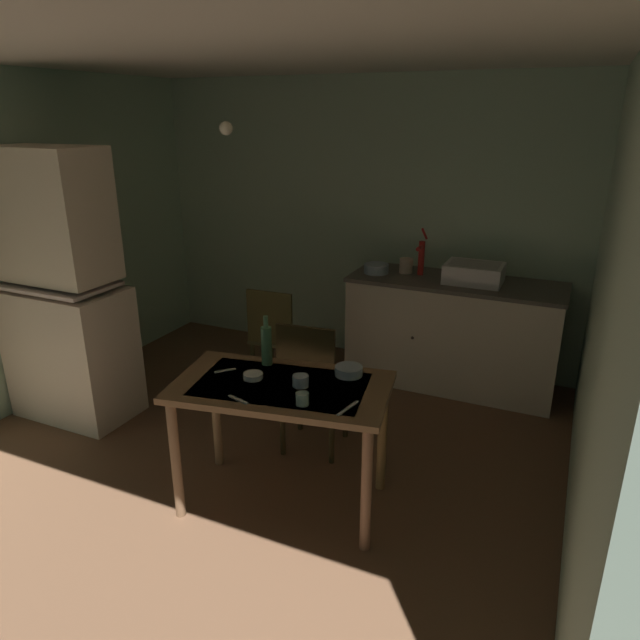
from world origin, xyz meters
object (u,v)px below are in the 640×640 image
(hand_pump, at_px, (421,255))
(glass_bottle, at_px, (267,345))
(chair_far_side, at_px, (311,384))
(hutch_cabinet, at_px, (64,298))
(sink_basin, at_px, (474,273))
(mixing_bowl_counter, at_px, (376,268))
(chair_by_counter, at_px, (277,336))
(dining_table, at_px, (282,402))
(serving_bowl_wide, at_px, (253,376))
(mug_dark, at_px, (301,381))

(hand_pump, relative_size, glass_bottle, 1.30)
(hand_pump, distance_m, chair_far_side, 1.61)
(hutch_cabinet, relative_size, chair_far_side, 2.09)
(sink_basin, distance_m, glass_bottle, 1.98)
(hutch_cabinet, xyz_separation_m, mixing_bowl_counter, (1.80, 1.62, 0.02))
(hand_pump, relative_size, chair_far_side, 0.42)
(hutch_cabinet, bearing_deg, chair_by_counter, 38.68)
(sink_basin, distance_m, mixing_bowl_counter, 0.79)
(dining_table, bearing_deg, hutch_cabinet, 170.76)
(serving_bowl_wide, relative_size, mug_dark, 1.25)
(glass_bottle, bearing_deg, hutch_cabinet, 176.28)
(chair_far_side, relative_size, chair_by_counter, 1.07)
(mug_dark, relative_size, glass_bottle, 0.29)
(sink_basin, bearing_deg, hutch_cabinet, -147.17)
(hand_pump, bearing_deg, glass_bottle, -102.98)
(dining_table, bearing_deg, serving_bowl_wide, -179.74)
(hand_pump, xyz_separation_m, serving_bowl_wide, (-0.40, -2.03, -0.29))
(hutch_cabinet, distance_m, dining_table, 1.97)
(dining_table, bearing_deg, chair_by_counter, 119.78)
(mixing_bowl_counter, bearing_deg, serving_bowl_wide, -91.38)
(hutch_cabinet, relative_size, mug_dark, 22.55)
(dining_table, distance_m, glass_bottle, 0.37)
(serving_bowl_wide, height_order, mug_dark, mug_dark)
(hutch_cabinet, height_order, dining_table, hutch_cabinet)
(hutch_cabinet, distance_m, sink_basin, 3.08)
(hand_pump, height_order, mixing_bowl_counter, hand_pump)
(mixing_bowl_counter, height_order, dining_table, mixing_bowl_counter)
(sink_basin, height_order, chair_by_counter, sink_basin)
(chair_by_counter, bearing_deg, mug_dark, -56.25)
(hutch_cabinet, height_order, mixing_bowl_counter, hutch_cabinet)
(hutch_cabinet, bearing_deg, mixing_bowl_counter, 42.04)
(mug_dark, height_order, glass_bottle, glass_bottle)
(sink_basin, xyz_separation_m, hand_pump, (-0.44, 0.05, 0.09))
(sink_basin, height_order, chair_far_side, sink_basin)
(chair_by_counter, distance_m, mug_dark, 1.54)
(glass_bottle, bearing_deg, serving_bowl_wide, -83.17)
(hand_pump, xyz_separation_m, mug_dark, (-0.11, -2.01, -0.27))
(hand_pump, bearing_deg, mug_dark, -93.21)
(hutch_cabinet, height_order, mug_dark, hutch_cabinet)
(hutch_cabinet, relative_size, chair_by_counter, 2.23)
(sink_basin, distance_m, dining_table, 2.12)
(chair_by_counter, bearing_deg, chair_far_side, -47.86)
(dining_table, distance_m, chair_by_counter, 1.48)
(sink_basin, xyz_separation_m, mixing_bowl_counter, (-0.79, -0.05, -0.04))
(chair_by_counter, distance_m, serving_bowl_wide, 1.42)
(chair_by_counter, bearing_deg, hutch_cabinet, -141.32)
(mug_dark, bearing_deg, mixing_bowl_counter, 97.09)
(chair_far_side, bearing_deg, serving_bowl_wide, -99.67)
(hutch_cabinet, distance_m, glass_bottle, 1.73)
(mixing_bowl_counter, bearing_deg, hutch_cabinet, -137.96)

